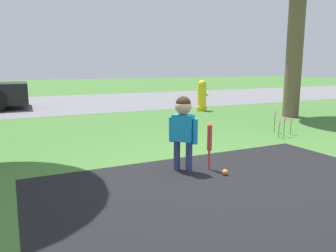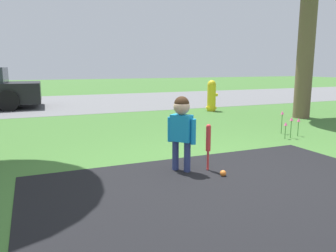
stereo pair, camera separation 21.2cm
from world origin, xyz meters
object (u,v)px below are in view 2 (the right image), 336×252
at_px(sports_ball, 223,173).
at_px(child, 182,123).
at_px(baseball_bat, 208,141).
at_px(fire_hydrant, 212,96).

bearing_deg(sports_ball, child, 134.31).
xyz_separation_m(baseball_bat, fire_hydrant, (2.73, 4.58, 0.05)).
xyz_separation_m(sports_ball, fire_hydrant, (2.67, 4.83, 0.38)).
bearing_deg(child, sports_ball, 6.27).
relative_size(child, sports_ball, 12.59).
xyz_separation_m(child, sports_ball, (0.35, -0.36, -0.54)).
bearing_deg(child, baseball_bat, 32.54).
bearing_deg(baseball_bat, fire_hydrant, 59.22).
distance_m(child, sports_ball, 0.73).
height_order(child, baseball_bat, child).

